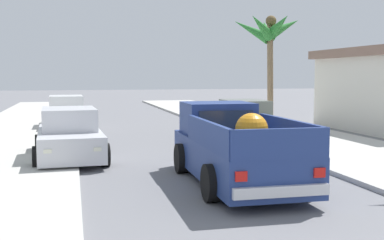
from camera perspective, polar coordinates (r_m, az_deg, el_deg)
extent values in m
cube|color=beige|center=(17.48, 15.85, -2.94)|extent=(4.67, 60.00, 0.12)
cube|color=silver|center=(15.27, -18.54, -4.23)|extent=(0.16, 60.00, 0.10)
cube|color=silver|center=(17.04, 13.12, -3.12)|extent=(0.16, 60.00, 0.10)
cube|color=navy|center=(11.22, 5.23, -4.50)|extent=(2.00, 5.13, 0.80)
cube|color=navy|center=(12.64, 3.01, 0.27)|extent=(1.74, 1.53, 0.80)
cube|color=#283342|center=(11.91, 4.01, 0.05)|extent=(1.38, 0.08, 0.44)
cube|color=#283342|center=(13.37, 2.12, 0.64)|extent=(1.46, 0.08, 0.48)
cube|color=navy|center=(10.05, 1.85, -1.71)|extent=(0.15, 3.30, 0.56)
cube|color=navy|center=(10.66, 11.36, -1.41)|extent=(0.15, 3.30, 0.56)
cube|color=navy|center=(8.80, 10.35, -2.81)|extent=(1.88, 0.13, 0.56)
cube|color=silver|center=(8.87, 10.49, -8.27)|extent=(1.83, 0.15, 0.20)
cylinder|color=black|center=(12.47, -1.27, -4.52)|extent=(0.27, 0.76, 0.76)
cylinder|color=black|center=(13.00, 7.24, -4.15)|extent=(0.27, 0.76, 0.76)
cylinder|color=black|center=(9.67, 2.25, -7.41)|extent=(0.27, 0.76, 0.76)
cylinder|color=black|center=(10.35, 12.86, -6.70)|extent=(0.27, 0.76, 0.76)
cube|color=red|center=(8.57, 5.81, -6.63)|extent=(0.22, 0.04, 0.18)
cube|color=red|center=(9.15, 14.78, -6.01)|extent=(0.22, 0.04, 0.18)
sphere|color=orange|center=(10.36, 7.03, -1.12)|extent=(0.71, 0.71, 0.71)
cube|color=silver|center=(14.76, -14.20, -2.53)|extent=(1.94, 4.27, 0.72)
cube|color=silver|center=(14.78, -14.28, 0.13)|extent=(1.61, 2.16, 0.64)
cube|color=#283342|center=(13.82, -14.13, -0.30)|extent=(1.37, 0.14, 0.52)
cube|color=#283342|center=(15.75, -14.40, 0.36)|extent=(1.34, 0.14, 0.50)
cylinder|color=black|center=(13.57, -10.16, -4.06)|extent=(0.25, 0.65, 0.64)
cylinder|color=black|center=(13.50, -17.81, -4.28)|extent=(0.25, 0.65, 0.64)
cylinder|color=black|center=(16.13, -11.15, -2.59)|extent=(0.25, 0.65, 0.64)
cylinder|color=black|center=(16.07, -17.58, -2.76)|extent=(0.25, 0.65, 0.64)
cube|color=red|center=(16.87, -12.33, -1.16)|extent=(0.20, 0.05, 0.12)
cube|color=white|center=(12.70, -11.07, -3.40)|extent=(0.20, 0.05, 0.10)
cube|color=red|center=(16.83, -16.63, -1.27)|extent=(0.20, 0.05, 0.12)
cube|color=white|center=(12.65, -16.64, -3.55)|extent=(0.20, 0.05, 0.10)
cube|color=slate|center=(19.21, 6.10, -0.61)|extent=(1.87, 4.24, 0.72)
cube|color=slate|center=(19.05, 6.22, 1.39)|extent=(1.57, 2.14, 0.64)
cube|color=#283342|center=(19.98, 5.33, 1.52)|extent=(1.37, 0.11, 0.52)
cube|color=#283342|center=(18.14, 7.19, 1.12)|extent=(1.34, 0.11, 0.50)
cylinder|color=black|center=(20.21, 2.50, -0.91)|extent=(0.24, 0.65, 0.64)
cylinder|color=black|center=(20.75, 7.32, -0.79)|extent=(0.24, 0.65, 0.64)
cylinder|color=black|center=(17.73, 4.66, -1.80)|extent=(0.24, 0.65, 0.64)
cylinder|color=black|center=(18.33, 10.06, -1.63)|extent=(0.24, 0.65, 0.64)
cube|color=red|center=(17.01, 6.33, -1.01)|extent=(0.20, 0.05, 0.12)
cube|color=white|center=(21.03, 2.69, 0.12)|extent=(0.20, 0.05, 0.10)
cube|color=red|center=(17.45, 10.27, -0.91)|extent=(0.20, 0.05, 0.12)
cube|color=white|center=(21.39, 5.88, 0.19)|extent=(0.20, 0.05, 0.10)
cube|color=silver|center=(23.66, -14.56, 0.36)|extent=(1.88, 4.25, 0.72)
cube|color=silver|center=(23.71, -14.60, 2.02)|extent=(1.58, 2.14, 0.64)
cube|color=#283342|center=(22.74, -14.56, 1.84)|extent=(1.37, 0.12, 0.52)
cube|color=#283342|center=(24.68, -14.64, 2.09)|extent=(1.34, 0.12, 0.50)
cylinder|color=black|center=(22.41, -12.18, -0.41)|extent=(0.24, 0.65, 0.64)
cylinder|color=black|center=(22.39, -16.80, -0.52)|extent=(0.24, 0.65, 0.64)
cylinder|color=black|center=(25.00, -12.53, 0.17)|extent=(0.24, 0.65, 0.64)
cylinder|color=black|center=(24.98, -16.67, 0.06)|extent=(0.24, 0.65, 0.64)
cube|color=red|center=(25.77, -13.23, 1.02)|extent=(0.20, 0.05, 0.12)
cube|color=white|center=(21.57, -12.83, 0.13)|extent=(0.20, 0.05, 0.10)
cube|color=red|center=(25.75, -16.05, 0.96)|extent=(0.20, 0.05, 0.12)
cube|color=white|center=(21.55, -16.11, 0.04)|extent=(0.20, 0.05, 0.10)
cylinder|color=#846B4C|center=(24.42, 9.19, 5.41)|extent=(0.29, 0.54, 5.17)
cone|color=#2D7F33|center=(24.99, 10.93, 10.73)|extent=(1.83, 0.83, 1.21)
cone|color=#2D7F33|center=(25.29, 8.80, 10.47)|extent=(0.78, 1.69, 1.36)
cone|color=#2D7F33|center=(24.97, 6.98, 10.48)|extent=(1.89, 1.95, 1.47)
cone|color=#2D7F33|center=(23.75, 8.15, 10.89)|extent=(1.83, 1.56, 1.34)
cone|color=#2D7F33|center=(23.89, 10.26, 10.98)|extent=(0.81, 1.68, 1.21)
sphere|color=brown|center=(24.56, 9.28, 11.44)|extent=(0.53, 0.53, 0.53)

